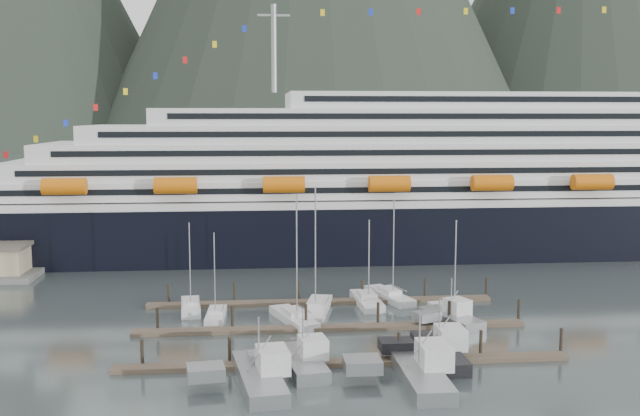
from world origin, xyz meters
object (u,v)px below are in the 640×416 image
Objects in this scene: trawler_a at (257,375)px; trawler_e at (450,317)px; trawler_c at (417,370)px; trawler_d at (438,351)px; sailboat_d at (317,310)px; sailboat_e at (191,308)px; trawler_b at (302,361)px; sailboat_h at (451,314)px; sailboat_b at (294,318)px; sailboat_a at (216,316)px; sailboat_g at (389,296)px; sailboat_f at (367,302)px; cruise_ship at (482,189)px.

trawler_e is (24.38, 19.36, -0.10)m from trawler_a.
trawler_d is (3.56, 5.91, -0.03)m from trawler_c.
sailboat_d is 16.98m from sailboat_e.
trawler_b is at bearing 97.01° from trawler_d.
sailboat_h is at bearing -106.03° from sailboat_e.
sailboat_h is (20.51, 0.38, -0.02)m from sailboat_b.
sailboat_h is (30.43, -2.09, 0.03)m from sailboat_a.
trawler_d reaches higher than trawler_e.
trawler_e is (19.78, 15.23, -0.05)m from trawler_b.
sailboat_d is at bearing -17.12° from trawler_b.
sailboat_a is 25.48m from sailboat_g.
sailboat_f is at bearing 0.33° from trawler_c.
trawler_d is at bearing -31.42° from trawler_c.
cruise_ship is 12.39× the size of sailboat_b.
sailboat_e is at bearing -142.12° from cruise_ship.
sailboat_a is at bearing -137.26° from cruise_ship.
sailboat_g is at bearing -57.20° from sailboat_f.
cruise_ship is 11.98× the size of sailboat_d.
trawler_b is at bearing 104.90° from trawler_e.
sailboat_a is 24.97m from trawler_a.
sailboat_b is 17.71m from sailboat_g.
cruise_ship is at bearing -57.26° from sailboat_e.
sailboat_b is 17.84m from trawler_b.
sailboat_f reaches higher than trawler_a.
sailboat_b is at bearing 82.81° from sailboat_h.
sailboat_f is 0.85× the size of sailboat_g.
sailboat_a is at bearing 91.79° from sailboat_g.
trawler_c is (15.80, 0.02, 0.02)m from trawler_a.
sailboat_e is 1.00× the size of sailboat_f.
sailboat_a reaches higher than trawler_d.
sailboat_h is at bearing -40.44° from trawler_e.
sailboat_b is 1.54× the size of trawler_b.
sailboat_b is 22.49m from trawler_a.
sailboat_d is 1.39× the size of sailboat_f.
sailboat_e is (-16.74, 2.84, -0.05)m from sailboat_d.
cruise_ship reaches higher than trawler_a.
sailboat_a is 0.93× the size of sailboat_f.
sailboat_a is 1.07× the size of trawler_b.
sailboat_g is at bearing -123.79° from cruise_ship.
sailboat_g is 26.55m from trawler_d.
trawler_b is at bearing 160.91° from sailboat_b.
sailboat_f is 0.94× the size of sailboat_h.
sailboat_f is 13.75m from trawler_e.
sailboat_d is at bearing 44.98° from trawler_e.
sailboat_g is (14.26, 10.51, -0.02)m from sailboat_b.
sailboat_e is at bearing 88.79° from sailboat_f.
trawler_a is at bearing 105.75° from trawler_e.
trawler_c is (20.89, -24.42, 0.56)m from sailboat_a.
trawler_e is at bearing -60.46° from trawler_b.
cruise_ship is 50.72m from sailboat_f.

